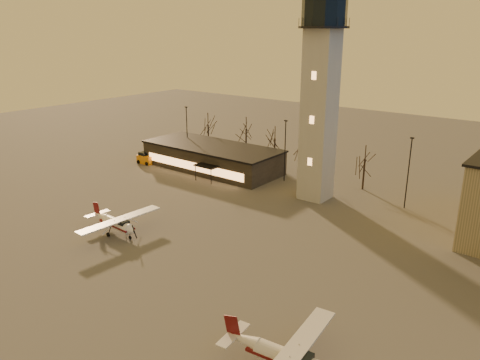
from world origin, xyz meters
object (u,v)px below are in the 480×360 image
object	(u,v)px
service_cart	(146,159)
cessna_rear	(119,226)
control_tower	(321,87)
terminal	(212,157)

from	to	relation	value
service_cart	cessna_rear	bearing A→B (deg)	-48.57
control_tower	terminal	size ratio (longest dim) A/B	1.28
terminal	service_cart	world-z (taller)	terminal
cessna_rear	terminal	bearing A→B (deg)	111.80
terminal	cessna_rear	xyz separation A→B (m)	(9.56, -28.22, -1.10)
control_tower	terminal	bearing A→B (deg)	174.85
control_tower	service_cart	world-z (taller)	control_tower
service_cart	terminal	bearing A→B (deg)	20.89
control_tower	terminal	xyz separation A→B (m)	(-21.99, 1.98, -14.17)
control_tower	service_cart	xyz separation A→B (m)	(-34.07, -3.00, -15.52)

